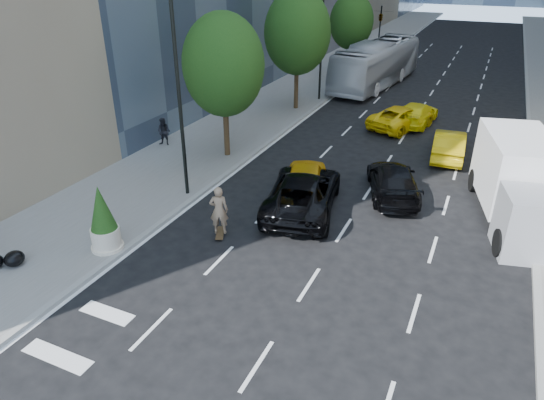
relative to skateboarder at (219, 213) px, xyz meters
The scene contains 21 objects.
ground 3.81m from the skateboarder, 24.62° to the right, with size 160.00×160.00×0.00m, color black.
sidewalk_left 29.04m from the skateboarder, 101.23° to the left, with size 6.00×120.00×0.15m, color slate.
lamp_near 6.17m from the skateboarder, 140.35° to the left, with size 2.13×0.22×10.00m.
lamp_far 21.24m from the skateboarder, 98.28° to the left, with size 2.13×0.22×10.00m.
tree_near 9.29m from the skateboarder, 117.30° to the left, with size 4.20×4.20×7.46m.
tree_mid 18.40m from the skateboarder, 102.44° to the left, with size 4.50×4.50×7.99m.
tree_far 30.92m from the skateboarder, 97.21° to the left, with size 3.90×3.90×6.92m.
traffic_signal 38.72m from the skateboarder, 94.54° to the left, with size 2.48×0.53×5.20m.
skateboarder is the anchor object (origin of this frame).
black_sedan_lincoln 4.08m from the skateboarder, 58.26° to the left, with size 2.79×6.06×1.68m, color black.
black_sedan_mercedes 8.43m from the skateboarder, 50.12° to the left, with size 2.05×5.04×1.46m, color black.
taxi_a 5.25m from the skateboarder, 71.35° to the left, with size 1.85×4.59×1.56m, color #E4A10C.
taxi_b 14.38m from the skateboarder, 60.10° to the left, with size 1.60×4.59×1.51m, color gold.
taxi_c 16.91m from the skateboarder, 76.86° to the left, with size 2.36×5.11×1.42m, color yellow.
taxi_d 18.28m from the skateboarder, 75.60° to the left, with size 1.97×4.84×1.41m, color yellow.
city_bus 27.03m from the skateboarder, 90.96° to the left, with size 3.07×13.11×3.65m, color silver.
box_truck 12.23m from the skateboarder, 30.94° to the left, with size 4.05×7.38×3.35m.
pedestrian_a 10.71m from the skateboarder, 137.18° to the left, with size 0.77×0.60×1.59m, color black.
pedestrian_b 18.24m from the skateboarder, 115.50° to the left, with size 0.95×0.39×1.62m, color black.
planter_shrub 4.27m from the skateboarder, 139.87° to the right, with size 1.07×1.07×2.56m.
garbage_bags 7.66m from the skateboarder, 137.58° to the right, with size 1.11×1.07×0.55m.
Camera 1 is at (5.40, -12.64, 9.97)m, focal length 32.00 mm.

